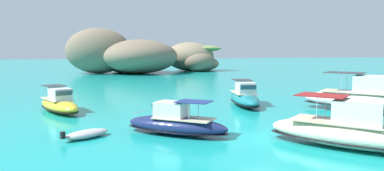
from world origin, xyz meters
TOP-DOWN VIEW (x-y plane):
  - ground_plane at (0.00, 0.00)m, footprint 400.00×400.00m
  - islet_large at (-0.91, 59.43)m, footprint 26.79×24.53m
  - islet_small at (15.72, 63.23)m, footprint 17.08×15.87m
  - motorboat_white at (11.76, 5.09)m, footprint 8.17×9.35m
  - motorboat_yellow at (-11.19, 11.78)m, footprint 4.16×6.61m
  - motorboat_navy at (-4.37, 2.01)m, footprint 5.96×5.52m
  - motorboat_teal at (4.00, 10.68)m, footprint 3.51×7.16m
  - motorboat_cream at (3.07, -3.16)m, footprint 6.83×7.77m
  - dinghy_tender at (-9.24, 2.65)m, footprint 2.79×2.32m

SIDE VIEW (x-z plane):
  - ground_plane at x=0.00m, z-range 0.00..0.00m
  - dinghy_tender at x=-9.24m, z-range -0.07..0.51m
  - motorboat_navy at x=-4.37m, z-range -0.35..1.61m
  - motorboat_yellow at x=-11.19m, z-range -0.36..1.64m
  - motorboat_teal at x=4.00m, z-range -0.39..1.77m
  - motorboat_cream at x=3.07m, z-range -0.45..2.05m
  - motorboat_white at x=11.76m, z-range -0.55..2.46m
  - islet_small at x=15.72m, z-range -0.24..6.55m
  - islet_large at x=-0.91m, z-range -0.97..8.55m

